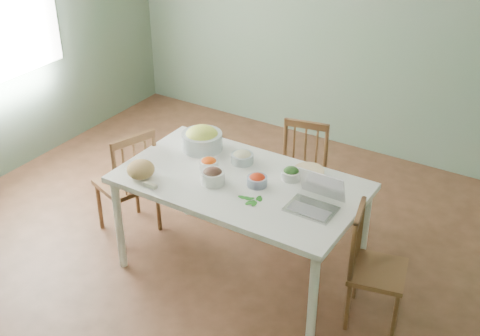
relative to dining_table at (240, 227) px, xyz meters
The scene contains 17 objects.
floor 0.47m from the dining_table, 135.98° to the right, with size 5.00×5.00×0.00m, color #482B1B.
wall_back 2.52m from the dining_table, 94.30° to the left, with size 5.00×0.00×2.70m, color slate.
dining_table is the anchor object (origin of this frame).
chair_far 0.75m from the dining_table, 82.63° to the left, with size 0.40×0.38×0.90m, color brown, non-canonical shape.
chair_left 1.07m from the dining_table, behind, with size 0.41×0.40×0.94m, color brown, non-canonical shape.
chair_right 1.04m from the dining_table, ahead, with size 0.38×0.36×0.86m, color brown, non-canonical shape.
bread_boule 0.84m from the dining_table, 151.74° to the right, with size 0.20×0.20×0.13m, color tan.
butter_stick 0.75m from the dining_table, 140.06° to the right, with size 0.10×0.03×0.03m, color beige.
bowl_squash 0.73m from the dining_table, 153.57° to the left, with size 0.31×0.31×0.18m, color #E2CC61, non-canonical shape.
bowl_carrot 0.52m from the dining_table, behind, with size 0.14×0.14×0.08m, color #F7470E, non-canonical shape.
bowl_onion 0.51m from the dining_table, 118.22° to the left, with size 0.17×0.17×0.09m, color #F1EABF, non-canonical shape.
bowl_mushroom 0.49m from the dining_table, 139.16° to the right, with size 0.17×0.17×0.11m, color black, non-canonical shape.
bowl_redpep 0.46m from the dining_table, ahead, with size 0.14×0.14×0.08m, color red, non-canonical shape.
bowl_broccoli 0.57m from the dining_table, 35.34° to the left, with size 0.14×0.14×0.09m, color #0D390F, non-canonical shape.
flatbread 0.65m from the dining_table, 45.48° to the left, with size 0.22×0.22×0.02m, color beige.
basil_bunch 0.48m from the dining_table, 44.29° to the right, with size 0.19×0.19×0.02m, color #185B11, non-canonical shape.
laptop 0.78m from the dining_table, ahead, with size 0.32×0.29×0.21m, color silver, non-canonical shape.
Camera 1 is at (2.12, -2.97, 3.05)m, focal length 46.42 mm.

